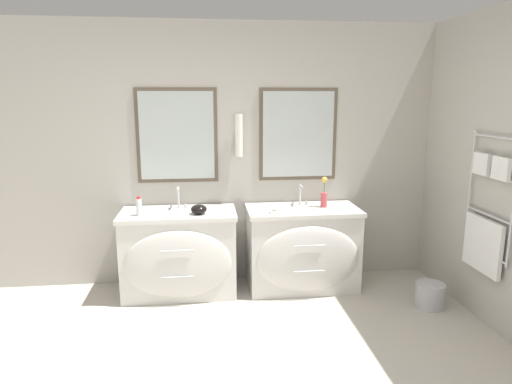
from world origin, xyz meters
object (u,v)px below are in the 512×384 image
object	(u,v)px
toiletry_bottle	(139,207)
waste_bin	(430,295)
amenity_bowl	(199,209)
vanity_right	(303,248)
flower_vase	(324,195)
vanity_left	(179,253)

from	to	relation	value
toiletry_bottle	waste_bin	size ratio (longest dim) A/B	0.69
amenity_bowl	waste_bin	distance (m)	2.25
vanity_right	waste_bin	world-z (taller)	vanity_right
waste_bin	flower_vase	bearing A→B (deg)	144.07
vanity_right	flower_vase	world-z (taller)	flower_vase
toiletry_bottle	vanity_left	bearing A→B (deg)	9.51
vanity_right	waste_bin	size ratio (longest dim) A/B	4.22
toiletry_bottle	amenity_bowl	size ratio (longest dim) A/B	1.20
vanity_left	toiletry_bottle	world-z (taller)	toiletry_bottle
waste_bin	toiletry_bottle	bearing A→B (deg)	169.34
vanity_left	amenity_bowl	distance (m)	0.49
flower_vase	amenity_bowl	bearing A→B (deg)	-173.63
toiletry_bottle	waste_bin	world-z (taller)	toiletry_bottle
vanity_right	toiletry_bottle	xyz separation A→B (m)	(-1.55, -0.06, 0.48)
waste_bin	vanity_left	bearing A→B (deg)	166.38
vanity_right	waste_bin	distance (m)	1.24
vanity_left	waste_bin	bearing A→B (deg)	-13.62
vanity_right	amenity_bowl	world-z (taller)	amenity_bowl
toiletry_bottle	flower_vase	distance (m)	1.77
vanity_left	flower_vase	bearing A→B (deg)	2.60
vanity_right	toiletry_bottle	world-z (taller)	toiletry_bottle
vanity_left	vanity_right	bearing A→B (deg)	0.00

